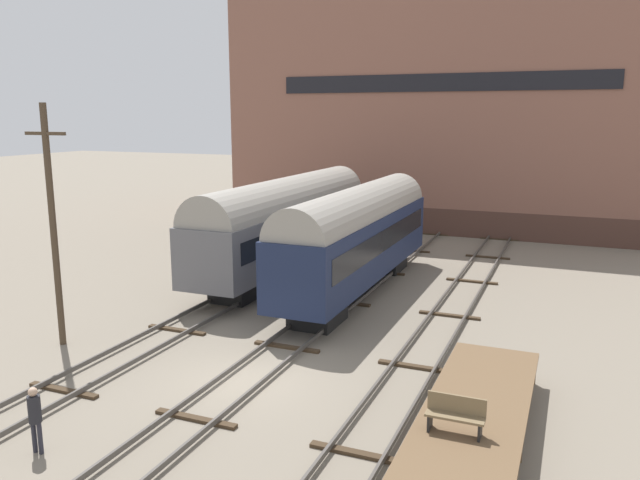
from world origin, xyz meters
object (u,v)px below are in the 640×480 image
object	(u,v)px
train_car_navy	(358,233)
utility_pole	(53,223)
bench	(456,413)
train_car_grey	(287,219)
person_worker	(35,414)

from	to	relation	value
train_car_navy	utility_pole	size ratio (longest dim) A/B	1.70
train_car_navy	bench	distance (m)	15.54
bench	utility_pole	xyz separation A→B (m)	(-15.20, 2.95, 3.11)
utility_pole	train_car_navy	bearing A→B (deg)	53.35
train_car_navy	utility_pole	bearing A→B (deg)	-126.65
train_car_grey	bench	xyz separation A→B (m)	(12.07, -16.08, -1.44)
train_car_grey	train_car_navy	world-z (taller)	train_car_grey
train_car_navy	bench	world-z (taller)	train_car_navy
bench	person_worker	bearing A→B (deg)	-162.03
train_car_navy	bench	bearing A→B (deg)	-62.22
person_worker	train_car_grey	bearing A→B (deg)	96.22
train_car_grey	bench	bearing A→B (deg)	-53.11
train_car_navy	person_worker	distance (m)	17.24
bench	person_worker	distance (m)	10.48
bench	person_worker	xyz separation A→B (m)	(-9.96, -3.23, -0.42)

